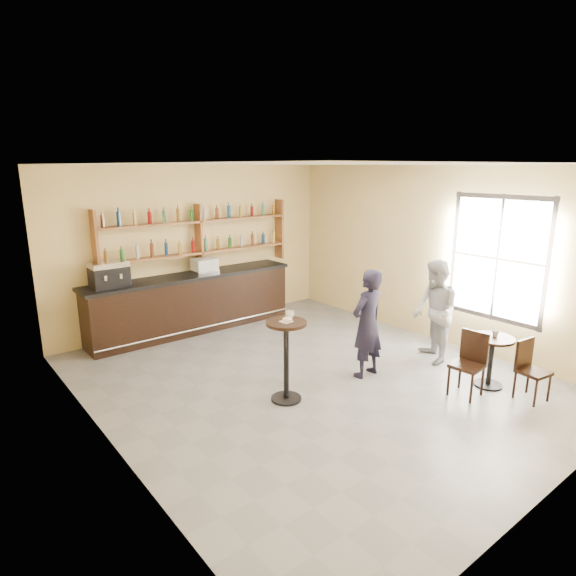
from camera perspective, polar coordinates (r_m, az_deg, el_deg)
floor at (r=7.53m, az=2.65°, el=-10.69°), size 7.00×7.00×0.00m
ceiling at (r=6.82m, az=2.97°, el=14.47°), size 7.00×7.00×0.00m
wall_back at (r=9.85m, az=-10.80°, el=4.83°), size 7.00×0.00×7.00m
wall_front at (r=5.05m, az=30.17°, el=-5.94°), size 7.00×0.00×7.00m
wall_left at (r=5.56m, az=-21.15°, el=-3.17°), size 0.00×7.00×7.00m
wall_right at (r=9.23m, az=16.98°, el=3.83°), size 0.00×7.00×7.00m
window_pane at (r=8.60m, az=23.57°, el=3.20°), size 0.00×2.00×2.00m
window_frame at (r=8.59m, az=23.55°, el=3.20°), size 0.04×1.70×2.10m
shelf_unit at (r=9.71m, az=-10.49°, el=5.96°), size 4.00×0.26×1.40m
liquor_bottles at (r=9.69m, az=-10.54°, el=6.96°), size 3.68×0.10×1.00m
bar_counter at (r=9.63m, az=-11.24°, el=-1.72°), size 4.19×0.82×1.13m
espresso_machine at (r=8.86m, az=-20.43°, el=1.52°), size 0.62×0.40×0.44m
pastry_case at (r=9.60m, az=-9.86°, el=2.63°), size 0.52×0.44×0.28m
pedestal_table at (r=6.67m, az=-0.21°, el=-8.68°), size 0.71×0.71×1.15m
napkin at (r=6.47m, az=-0.21°, el=-3.98°), size 0.16×0.16×0.00m
donut at (r=6.46m, az=-0.09°, el=-3.77°), size 0.15×0.15×0.05m
cup_pedestal at (r=6.61m, az=0.20°, el=-3.15°), size 0.13×0.13×0.10m
man_main at (r=7.43m, az=9.39°, el=-4.19°), size 0.65×0.45×1.69m
cafe_table at (r=7.74m, az=22.86°, el=-8.05°), size 0.74×0.74×0.77m
cup_cafe at (r=7.64m, az=23.36°, el=-4.95°), size 0.13×0.13×0.10m
chair_west at (r=7.29m, az=20.45°, el=-8.55°), size 0.44×0.44×0.92m
chair_south at (r=7.53m, az=27.10°, el=-8.79°), size 0.41×0.41×0.85m
patron_second at (r=8.25m, az=16.99°, el=-2.71°), size 1.00×1.05×1.71m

